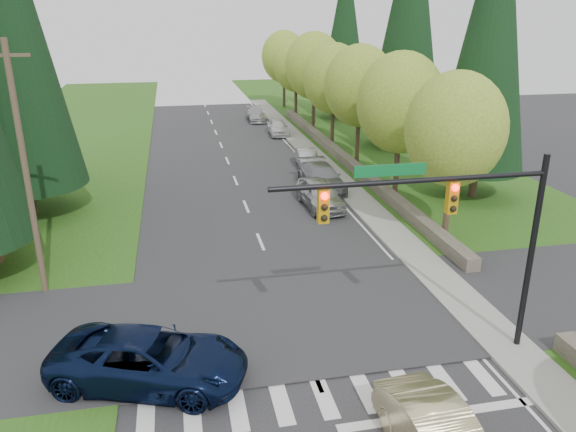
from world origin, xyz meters
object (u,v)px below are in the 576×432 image
object	(u,v)px
suv_navy	(150,359)
parked_car_e	(256,115)
parked_car_a	(320,194)
parked_car_d	(278,127)
parked_car_c	(307,158)
parked_car_b	(322,177)

from	to	relation	value
suv_navy	parked_car_e	xyz separation A→B (m)	(9.74, 43.02, -0.19)
parked_car_a	parked_car_d	distance (m)	20.66
parked_car_a	parked_car_c	bearing A→B (deg)	78.21
parked_car_b	parked_car_a	bearing A→B (deg)	-107.57
parked_car_d	parked_car_e	bearing A→B (deg)	100.35
parked_car_c	parked_car_e	distance (m)	19.04
suv_navy	parked_car_d	size ratio (longest dim) A/B	1.43
parked_car_e	suv_navy	bearing A→B (deg)	-101.49
parked_car_a	parked_car_c	world-z (taller)	parked_car_a
parked_car_a	parked_car_b	distance (m)	3.55
suv_navy	parked_car_c	world-z (taller)	suv_navy
suv_navy	parked_car_a	world-z (taller)	suv_navy
parked_car_b	parked_car_c	xyz separation A→B (m)	(0.36, 5.58, -0.14)
suv_navy	parked_car_e	size ratio (longest dim) A/B	1.35
parked_car_c	parked_car_d	size ratio (longest dim) A/B	0.94
suv_navy	parked_car_a	distance (m)	17.68
parked_car_e	parked_car_d	bearing A→B (deg)	-81.53
parked_car_b	parked_car_e	distance (m)	24.60
parked_car_c	parked_car_d	xyz separation A→B (m)	(0.00, 11.63, 0.07)
parked_car_c	parked_car_e	world-z (taller)	parked_car_c
parked_car_a	parked_car_c	distance (m)	9.08
parked_car_e	parked_car_a	bearing A→B (deg)	-89.59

